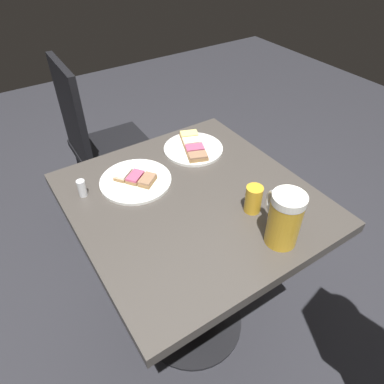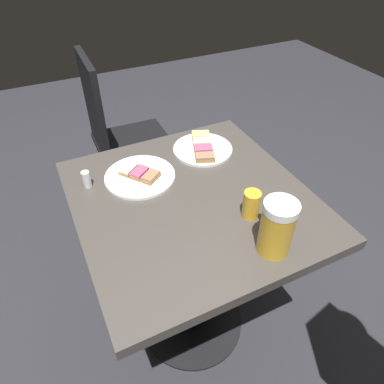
% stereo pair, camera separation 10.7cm
% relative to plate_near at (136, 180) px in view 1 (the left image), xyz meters
% --- Properties ---
extents(ground_plane, '(6.00, 6.00, 0.00)m').
position_rel_plate_near_xyz_m(ground_plane, '(-0.11, 0.16, -0.75)').
color(ground_plane, '#28282D').
extents(cafe_table, '(0.71, 0.74, 0.74)m').
position_rel_plate_near_xyz_m(cafe_table, '(-0.11, 0.16, -0.18)').
color(cafe_table, black).
rests_on(cafe_table, ground_plane).
extents(plate_near, '(0.23, 0.23, 0.03)m').
position_rel_plate_near_xyz_m(plate_near, '(0.00, 0.00, 0.00)').
color(plate_near, white).
rests_on(plate_near, cafe_table).
extents(plate_far, '(0.22, 0.22, 0.03)m').
position_rel_plate_near_xyz_m(plate_far, '(-0.26, -0.05, 0.00)').
color(plate_far, white).
rests_on(plate_far, cafe_table).
extents(beer_mug, '(0.09, 0.14, 0.16)m').
position_rel_plate_near_xyz_m(beer_mug, '(-0.22, 0.44, 0.07)').
color(beer_mug, gold).
rests_on(beer_mug, cafe_table).
extents(beer_glass_small, '(0.05, 0.05, 0.09)m').
position_rel_plate_near_xyz_m(beer_glass_small, '(-0.23, 0.31, 0.03)').
color(beer_glass_small, gold).
rests_on(beer_glass_small, cafe_table).
extents(salt_shaker, '(0.03, 0.03, 0.06)m').
position_rel_plate_near_xyz_m(salt_shaker, '(0.17, -0.03, 0.02)').
color(salt_shaker, silver).
rests_on(salt_shaker, cafe_table).
extents(cafe_chair, '(0.39, 0.39, 0.93)m').
position_rel_plate_near_xyz_m(cafe_chair, '(-0.10, -0.67, -0.23)').
color(cafe_chair, black).
rests_on(cafe_chair, ground_plane).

